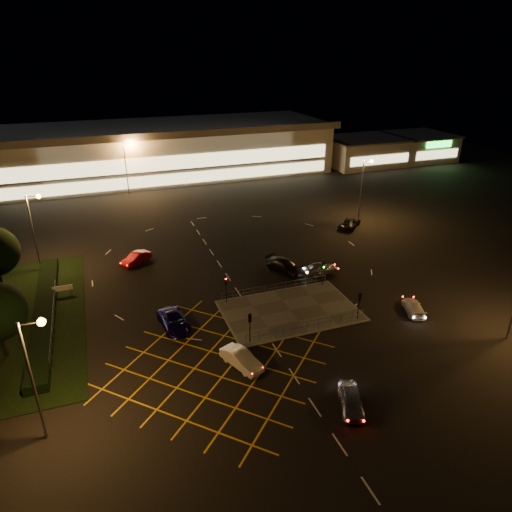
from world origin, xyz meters
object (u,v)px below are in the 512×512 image
object	(u,v)px
signal_ne	(323,268)
car_left_blue	(174,321)
car_approach_white	(414,307)
signal_sw	(250,322)
car_far_dkgrey	(285,266)
signal_se	(359,300)
car_circ_red	(136,258)
car_east_grey	(350,223)
car_queue_white	(241,359)
car_right_silver	(321,268)
car_near_silver	(351,401)
signal_nw	(226,284)

from	to	relation	value
signal_ne	car_left_blue	world-z (taller)	signal_ne
car_left_blue	car_approach_white	bearing A→B (deg)	-19.74
signal_sw	car_far_dkgrey	distance (m)	16.11
signal_se	car_far_dkgrey	distance (m)	13.46
car_left_blue	car_far_dkgrey	world-z (taller)	car_far_dkgrey
car_circ_red	car_east_grey	distance (m)	33.53
car_queue_white	car_circ_red	world-z (taller)	car_queue_white
car_left_blue	car_circ_red	bearing A→B (deg)	90.14
signal_ne	car_circ_red	xyz separation A→B (m)	(-20.29, 13.98, -1.64)
car_queue_white	car_approach_white	xyz separation A→B (m)	(20.35, 2.28, -0.12)
signal_ne	car_queue_white	world-z (taller)	signal_ne
signal_sw	car_circ_red	xyz separation A→B (m)	(-8.29, 21.96, -1.64)
car_right_silver	car_approach_white	distance (m)	12.82
signal_sw	car_near_silver	size ratio (longest dim) A/B	0.73
signal_ne	car_right_silver	size ratio (longest dim) A/B	0.75
signal_sw	car_right_silver	size ratio (longest dim) A/B	0.75
signal_nw	car_far_dkgrey	world-z (taller)	signal_nw
car_left_blue	car_approach_white	xyz separation A→B (m)	(24.87, -5.96, -0.12)
signal_sw	signal_se	size ratio (longest dim) A/B	1.00
signal_nw	car_near_silver	world-z (taller)	signal_nw
car_circ_red	car_approach_white	bearing A→B (deg)	11.92
signal_se	car_east_grey	distance (m)	27.42
signal_sw	signal_se	distance (m)	12.00
signal_ne	car_circ_red	size ratio (longest dim) A/B	0.71
car_circ_red	car_east_grey	world-z (taller)	car_circ_red
signal_ne	car_east_grey	world-z (taller)	signal_ne
signal_sw	car_queue_white	size ratio (longest dim) A/B	0.70
car_circ_red	car_approach_white	distance (m)	35.11
signal_sw	signal_ne	world-z (taller)	same
signal_nw	car_east_grey	bearing A→B (deg)	32.43
car_east_grey	signal_ne	bearing A→B (deg)	98.24
car_right_silver	car_left_blue	bearing A→B (deg)	112.79
signal_ne	car_right_silver	bearing A→B (deg)	65.41
car_approach_white	car_circ_red	bearing A→B (deg)	-18.84
signal_nw	car_far_dkgrey	size ratio (longest dim) A/B	0.59
car_approach_white	signal_se	bearing A→B (deg)	14.69
signal_nw	signal_sw	bearing A→B (deg)	-90.00
signal_ne	car_near_silver	bearing A→B (deg)	-111.14
signal_sw	car_near_silver	distance (m)	12.09
signal_sw	car_east_grey	world-z (taller)	signal_sw
car_east_grey	car_near_silver	bearing A→B (deg)	107.33
car_queue_white	car_approach_white	world-z (taller)	car_queue_white
car_circ_red	car_near_silver	bearing A→B (deg)	-16.32
car_east_grey	signal_sw	bearing A→B (deg)	91.33
signal_nw	car_near_silver	bearing A→B (deg)	-76.29
car_approach_white	car_left_blue	bearing A→B (deg)	8.05
car_near_silver	car_approach_white	xyz separation A→B (m)	(13.81, 10.27, -0.12)
car_near_silver	car_approach_white	distance (m)	17.21
car_queue_white	car_circ_red	size ratio (longest dim) A/B	1.02
signal_ne	car_near_silver	xyz separation A→B (m)	(-7.36, -19.03, -1.63)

